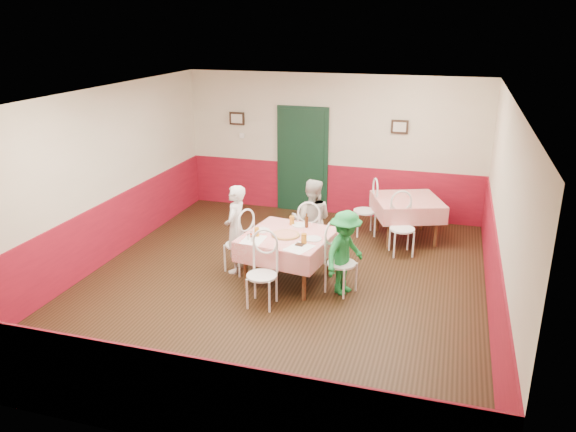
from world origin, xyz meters
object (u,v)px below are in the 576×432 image
(main_table, at_px, (288,258))
(chair_second_a, at_px, (365,211))
(chair_far, at_px, (310,235))
(glass_a, at_px, (257,232))
(chair_left, at_px, (239,244))
(wallet, at_px, (300,245))
(chair_second_b, at_px, (402,229))
(diner_left, at_px, (236,229))
(chair_right, at_px, (341,264))
(beer_bottle, at_px, (307,221))
(glass_b, at_px, (304,239))
(diner_right, at_px, (345,253))
(glass_c, at_px, (292,220))
(diner_far, at_px, (312,220))
(second_table, at_px, (406,219))
(chair_near, at_px, (262,276))
(pizza, at_px, (286,235))

(main_table, relative_size, chair_second_a, 1.36)
(chair_far, relative_size, glass_a, 6.72)
(chair_left, bearing_deg, wallet, 89.50)
(chair_second_b, distance_m, diner_left, 2.82)
(chair_right, xyz_separation_m, beer_bottle, (-0.65, 0.50, 0.41))
(beer_bottle, bearing_deg, chair_right, -37.12)
(chair_second_a, height_order, beer_bottle, beer_bottle)
(glass_b, distance_m, diner_right, 0.63)
(glass_b, distance_m, glass_c, 0.80)
(glass_c, distance_m, diner_far, 0.53)
(chair_right, xyz_separation_m, diner_left, (-1.73, 0.26, 0.25))
(chair_left, bearing_deg, diner_right, 104.37)
(second_table, xyz_separation_m, diner_right, (-0.65, -2.43, 0.25))
(chair_near, xyz_separation_m, beer_bottle, (0.31, 1.21, 0.41))
(second_table, bearing_deg, beer_bottle, -125.12)
(second_table, xyz_separation_m, glass_c, (-1.60, -1.87, 0.45))
(chair_second_b, height_order, beer_bottle, beer_bottle)
(glass_b, xyz_separation_m, diner_left, (-1.21, 0.42, -0.13))
(chair_left, height_order, glass_c, same)
(chair_second_a, height_order, diner_far, diner_far)
(chair_left, height_order, diner_far, diner_far)
(pizza, xyz_separation_m, glass_c, (-0.05, 0.48, 0.06))
(chair_second_b, xyz_separation_m, glass_c, (-1.60, -1.12, 0.38))
(chair_far, relative_size, beer_bottle, 4.43)
(chair_right, relative_size, glass_b, 6.02)
(second_table, bearing_deg, main_table, -123.87)
(diner_far, xyz_separation_m, diner_right, (0.76, -1.02, -0.06))
(beer_bottle, bearing_deg, main_table, -116.78)
(chair_right, xyz_separation_m, chair_second_a, (-0.05, 2.42, 0.00))
(chair_left, xyz_separation_m, beer_bottle, (1.03, 0.24, 0.41))
(chair_left, height_order, diner_left, diner_left)
(diner_right, bearing_deg, glass_b, 127.37)
(chair_second_b, relative_size, glass_b, 6.02)
(chair_left, relative_size, chair_second_a, 1.00)
(chair_far, distance_m, diner_right, 1.25)
(glass_b, bearing_deg, diner_left, 160.97)
(glass_c, bearing_deg, chair_second_b, 35.08)
(chair_far, distance_m, chair_near, 1.70)
(chair_second_b, xyz_separation_m, diner_right, (-0.65, -1.68, 0.18))
(pizza, xyz_separation_m, glass_a, (-0.40, -0.14, 0.05))
(main_table, distance_m, beer_bottle, 0.64)
(diner_left, bearing_deg, pizza, 75.21)
(diner_left, bearing_deg, wallet, 64.88)
(chair_right, height_order, chair_second_b, same)
(pizza, bearing_deg, main_table, 76.01)
(pizza, relative_size, wallet, 3.66)
(chair_near, distance_m, beer_bottle, 1.32)
(chair_left, distance_m, diner_left, 0.26)
(chair_second_b, relative_size, diner_far, 0.65)
(glass_a, xyz_separation_m, diner_left, (-0.47, 0.33, -0.13))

